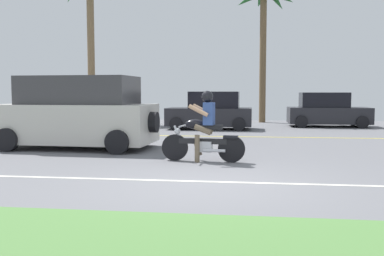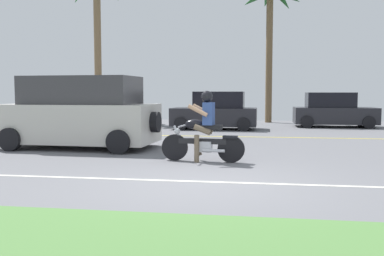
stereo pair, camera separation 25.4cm
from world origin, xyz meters
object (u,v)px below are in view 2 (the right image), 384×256
object	(u,v)px
parked_car_0	(115,109)
parked_car_2	(333,111)
suv_nearby	(81,114)
motorcyclist	(203,132)
palm_tree_1	(270,3)
parked_car_1	(216,112)

from	to	relation	value
parked_car_0	parked_car_2	xyz separation A→B (m)	(10.50, 0.06, -0.01)
suv_nearby	motorcyclist	bearing A→B (deg)	-27.33
parked_car_0	parked_car_2	distance (m)	10.50
palm_tree_1	parked_car_0	bearing A→B (deg)	-160.22
parked_car_1	parked_car_0	bearing A→B (deg)	159.00
suv_nearby	palm_tree_1	size ratio (longest dim) A/B	0.62
parked_car_1	parked_car_2	bearing A→B (deg)	21.45
motorcyclist	suv_nearby	distance (m)	4.32
suv_nearby	parked_car_1	distance (m)	7.84
parked_car_0	parked_car_2	size ratio (longest dim) A/B	1.01
motorcyclist	suv_nearby	size ratio (longest dim) A/B	0.43
palm_tree_1	suv_nearby	bearing A→B (deg)	-114.90
motorcyclist	parked_car_1	world-z (taller)	motorcyclist
parked_car_0	parked_car_2	world-z (taller)	parked_car_0
motorcyclist	parked_car_0	world-z (taller)	motorcyclist
motorcyclist	parked_car_2	world-z (taller)	motorcyclist
parked_car_2	palm_tree_1	bearing A→B (deg)	137.41
parked_car_1	parked_car_2	world-z (taller)	parked_car_1
palm_tree_1	parked_car_2	bearing A→B (deg)	-42.59
suv_nearby	parked_car_0	world-z (taller)	suv_nearby
parked_car_1	palm_tree_1	distance (m)	7.64
motorcyclist	parked_car_2	xyz separation A→B (m)	(4.61, 11.21, 0.05)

